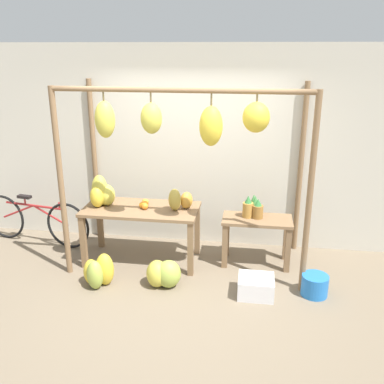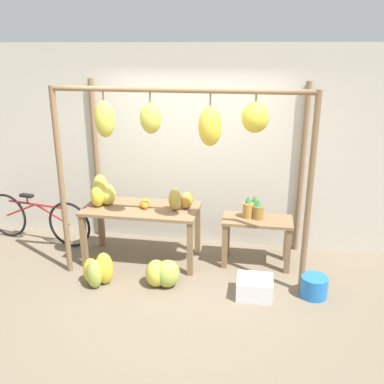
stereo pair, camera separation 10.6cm
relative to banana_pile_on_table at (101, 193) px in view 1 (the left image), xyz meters
name	(u,v)px [view 1 (the left image)]	position (x,y,z in m)	size (l,w,h in m)	color
ground_plane	(176,294)	(1.14, -0.79, -0.92)	(20.00, 20.00, 0.00)	#756651
shop_wall_back	(195,148)	(1.14, 0.74, 0.48)	(8.00, 0.08, 2.80)	beige
stall_awning	(187,138)	(1.19, -0.29, 0.82)	(2.97, 1.28, 2.33)	brown
display_table_main	(141,216)	(0.53, -0.01, -0.28)	(1.50, 0.72, 0.75)	brown
display_table_side	(257,229)	(2.04, 0.12, -0.44)	(0.90, 0.45, 0.64)	brown
banana_pile_on_table	(101,193)	(0.00, 0.00, 0.00)	(0.38, 0.36, 0.42)	gold
orange_pile	(144,205)	(0.58, 0.00, -0.13)	(0.13, 0.23, 0.09)	orange
pineapple_cluster	(253,208)	(1.98, 0.19, -0.16)	(0.27, 0.27, 0.29)	olive
banana_pile_ground_left	(98,272)	(0.17, -0.73, -0.75)	(0.41, 0.39, 0.41)	gold
banana_pile_ground_right	(163,274)	(0.95, -0.64, -0.75)	(0.48, 0.35, 0.34)	#9EB247
fruit_crate_white	(256,286)	(2.05, -0.67, -0.81)	(0.41, 0.36, 0.23)	silver
blue_bucket	(315,285)	(2.73, -0.56, -0.80)	(0.31, 0.31, 0.25)	blue
parked_bicycle	(35,220)	(-1.14, 0.28, -0.57)	(1.76, 0.33, 0.72)	black
papaya_pile	(180,200)	(1.05, 0.00, -0.04)	(0.36, 0.31, 0.29)	#B2993D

